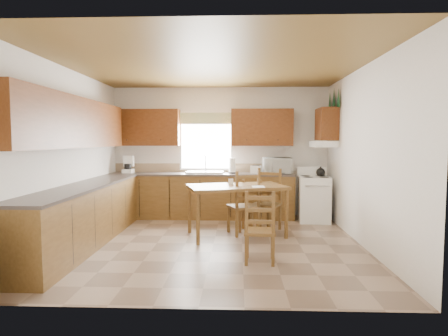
{
  "coord_description": "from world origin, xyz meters",
  "views": [
    {
      "loc": [
        0.37,
        -5.66,
        1.59
      ],
      "look_at": [
        0.15,
        0.3,
        1.15
      ],
      "focal_mm": 30.0,
      "sensor_mm": 36.0,
      "label": 1
    }
  ],
  "objects_px": {
    "stove": "(314,199)",
    "chair_far_left": "(250,206)",
    "chair_near_right": "(260,226)",
    "microwave": "(277,166)",
    "chair_near_left": "(243,202)",
    "dining_table": "(236,211)",
    "chair_far_right": "(266,200)"
  },
  "relations": [
    {
      "from": "stove",
      "to": "microwave",
      "type": "relative_size",
      "value": 1.63
    },
    {
      "from": "stove",
      "to": "chair_far_left",
      "type": "bearing_deg",
      "value": -141.85
    },
    {
      "from": "dining_table",
      "to": "chair_near_right",
      "type": "bearing_deg",
      "value": -94.0
    },
    {
      "from": "chair_near_right",
      "to": "dining_table",
      "type": "bearing_deg",
      "value": -73.53
    },
    {
      "from": "dining_table",
      "to": "chair_far_right",
      "type": "bearing_deg",
      "value": 16.14
    },
    {
      "from": "dining_table",
      "to": "microwave",
      "type": "bearing_deg",
      "value": 43.57
    },
    {
      "from": "microwave",
      "to": "dining_table",
      "type": "bearing_deg",
      "value": -123.26
    },
    {
      "from": "dining_table",
      "to": "chair_near_left",
      "type": "xyz_separation_m",
      "value": [
        0.12,
        0.12,
        0.12
      ]
    },
    {
      "from": "chair_near_right",
      "to": "chair_far_right",
      "type": "distance_m",
      "value": 1.71
    },
    {
      "from": "stove",
      "to": "chair_near_right",
      "type": "distance_m",
      "value": 2.79
    },
    {
      "from": "chair_near_right",
      "to": "chair_far_right",
      "type": "relative_size",
      "value": 0.87
    },
    {
      "from": "microwave",
      "to": "chair_far_left",
      "type": "distance_m",
      "value": 1.42
    },
    {
      "from": "chair_near_right",
      "to": "chair_far_left",
      "type": "distance_m",
      "value": 1.68
    },
    {
      "from": "stove",
      "to": "chair_near_right",
      "type": "bearing_deg",
      "value": -110.93
    },
    {
      "from": "microwave",
      "to": "chair_near_left",
      "type": "height_order",
      "value": "microwave"
    },
    {
      "from": "microwave",
      "to": "chair_near_right",
      "type": "height_order",
      "value": "microwave"
    },
    {
      "from": "microwave",
      "to": "chair_far_left",
      "type": "xyz_separation_m",
      "value": [
        -0.57,
        -1.13,
        -0.64
      ]
    },
    {
      "from": "chair_far_left",
      "to": "stove",
      "type": "bearing_deg",
      "value": 45.53
    },
    {
      "from": "chair_far_left",
      "to": "chair_far_right",
      "type": "xyz_separation_m",
      "value": [
        0.27,
        0.02,
        0.1
      ]
    },
    {
      "from": "chair_near_left",
      "to": "chair_near_right",
      "type": "distance_m",
      "value": 1.5
    },
    {
      "from": "chair_far_right",
      "to": "chair_near_right",
      "type": "bearing_deg",
      "value": -74.66
    },
    {
      "from": "chair_near_left",
      "to": "chair_far_left",
      "type": "relative_size",
      "value": 1.23
    },
    {
      "from": "chair_near_right",
      "to": "chair_far_left",
      "type": "relative_size",
      "value": 1.07
    },
    {
      "from": "dining_table",
      "to": "chair_near_right",
      "type": "distance_m",
      "value": 1.4
    },
    {
      "from": "stove",
      "to": "chair_far_right",
      "type": "xyz_separation_m",
      "value": [
        -1.0,
        -0.82,
        0.11
      ]
    },
    {
      "from": "microwave",
      "to": "dining_table",
      "type": "relative_size",
      "value": 0.34
    },
    {
      "from": "microwave",
      "to": "stove",
      "type": "bearing_deg",
      "value": -25.6
    },
    {
      "from": "chair_near_right",
      "to": "chair_far_left",
      "type": "height_order",
      "value": "chair_near_right"
    },
    {
      "from": "chair_near_right",
      "to": "chair_far_left",
      "type": "bearing_deg",
      "value": -84.04
    },
    {
      "from": "stove",
      "to": "chair_far_right",
      "type": "bearing_deg",
      "value": -135.98
    },
    {
      "from": "stove",
      "to": "chair_far_left",
      "type": "relative_size",
      "value": 0.98
    },
    {
      "from": "microwave",
      "to": "chair_near_left",
      "type": "distance_m",
      "value": 1.59
    }
  ]
}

